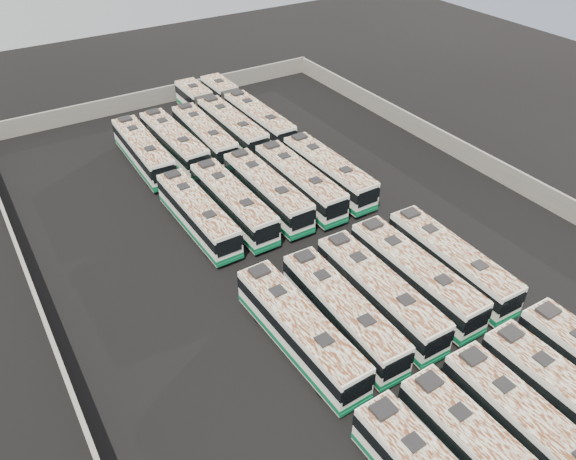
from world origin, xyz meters
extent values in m
plane|color=black|center=(0.00, 0.00, 0.00)|extent=(140.00, 140.00, 0.00)
cube|color=slate|center=(0.00, 36.30, 1.10)|extent=(45.20, 0.30, 2.20)
cube|color=slate|center=(22.30, 0.00, 1.10)|extent=(0.30, 73.20, 2.20)
cube|color=slate|center=(-22.30, 0.00, 1.10)|extent=(0.30, 73.20, 2.20)
cube|color=black|center=(-7.67, -20.53, 3.28)|extent=(0.99, 0.99, 0.14)
cube|color=black|center=(-7.73, -18.09, 3.33)|extent=(1.35, 1.15, 0.26)
cylinder|color=black|center=(-6.61, -19.29, 0.51)|extent=(0.31, 1.02, 1.02)
cube|color=black|center=(-4.10, -23.18, 2.22)|extent=(2.81, 12.34, 0.94)
cube|color=beige|center=(-4.10, -23.18, 3.19)|extent=(2.70, 12.03, 0.07)
cube|color=black|center=(-4.14, -20.48, 3.29)|extent=(0.98, 0.98, 0.14)
cube|color=black|center=(-4.19, -18.04, 3.34)|extent=(1.34, 1.14, 0.27)
cylinder|color=black|center=(-5.26, -19.28, 0.51)|extent=(0.30, 1.02, 1.02)
cylinder|color=black|center=(-3.07, -19.24, 0.51)|extent=(0.30, 1.02, 1.02)
cube|color=white|center=(-0.61, -23.19, 1.76)|extent=(2.68, 12.28, 2.81)
cube|color=#0A5B38|center=(-0.61, -23.19, 0.74)|extent=(2.73, 12.33, 0.43)
cube|color=black|center=(-0.61, -23.19, 2.23)|extent=(2.74, 12.34, 0.94)
cube|color=beige|center=(-0.61, -23.19, 3.20)|extent=(2.63, 12.03, 0.07)
cube|color=black|center=(-0.58, -20.49, 3.30)|extent=(0.98, 0.98, 0.14)
cube|color=black|center=(-0.55, -18.04, 3.35)|extent=(1.34, 1.14, 0.27)
cylinder|color=black|center=(-1.66, -19.25, 0.51)|extent=(0.30, 1.02, 1.02)
cylinder|color=black|center=(0.52, -19.28, 0.51)|extent=(0.30, 1.02, 1.02)
cube|color=white|center=(3.06, -23.12, 1.76)|extent=(2.72, 12.28, 2.81)
cube|color=#0A5B38|center=(3.06, -23.12, 0.73)|extent=(2.77, 12.33, 0.43)
cube|color=black|center=(3.02, -20.42, 3.30)|extent=(0.98, 0.98, 0.14)
cube|color=black|center=(2.99, -17.97, 3.35)|extent=(1.34, 1.14, 0.27)
cylinder|color=black|center=(1.92, -19.21, 0.51)|extent=(0.30, 1.02, 1.02)
cylinder|color=black|center=(4.10, -19.18, 0.51)|extent=(0.30, 1.02, 1.02)
cube|color=black|center=(6.72, -17.91, 3.41)|extent=(1.36, 1.16, 0.27)
cylinder|color=black|center=(5.60, -19.15, 0.52)|extent=(0.30, 1.04, 1.04)
cylinder|color=black|center=(7.83, -19.17, 0.52)|extent=(0.30, 1.04, 1.04)
cube|color=white|center=(-7.64, -9.31, 1.80)|extent=(2.93, 12.61, 2.88)
cube|color=#0A5B38|center=(-7.64, -9.31, 0.75)|extent=(2.98, 12.67, 0.44)
cube|color=black|center=(-7.64, -9.31, 2.28)|extent=(2.99, 12.68, 0.96)
cube|color=black|center=(-7.48, -15.61, 2.14)|extent=(2.30, 0.12, 1.52)
cube|color=#0A5B38|center=(-7.48, -15.61, 0.54)|extent=(2.62, 0.16, 0.29)
cube|color=beige|center=(-7.64, -9.31, 3.27)|extent=(2.87, 12.36, 0.07)
cube|color=black|center=(-7.57, -12.07, 3.38)|extent=(1.02, 1.02, 0.15)
cube|color=black|center=(-7.71, -6.55, 3.38)|extent=(1.02, 1.02, 0.15)
cube|color=black|center=(-7.77, -4.04, 3.43)|extent=(1.39, 1.18, 0.27)
cylinder|color=black|center=(-8.66, -13.36, 0.52)|extent=(0.32, 1.05, 1.05)
cylinder|color=black|center=(-6.42, -13.30, 0.52)|extent=(0.32, 1.05, 1.05)
cylinder|color=black|center=(-8.86, -5.33, 0.52)|extent=(0.32, 1.05, 1.05)
cylinder|color=black|center=(-6.62, -5.27, 0.52)|extent=(0.32, 1.05, 1.05)
cube|color=white|center=(-4.07, -9.37, 1.76)|extent=(2.81, 12.26, 2.80)
cube|color=#0A5B38|center=(-4.07, -9.37, 0.73)|extent=(2.86, 12.31, 0.43)
cube|color=black|center=(-4.07, -9.37, 2.22)|extent=(2.87, 12.32, 0.94)
cube|color=black|center=(-4.20, -15.50, 2.09)|extent=(2.24, 0.11, 1.48)
cube|color=#0A5B38|center=(-4.20, -15.50, 0.53)|extent=(2.55, 0.16, 0.28)
cube|color=beige|center=(-4.07, -9.37, 3.18)|extent=(2.75, 12.02, 0.07)
cube|color=black|center=(-4.12, -12.06, 3.29)|extent=(0.99, 0.99, 0.14)
cube|color=black|center=(-4.01, -6.69, 3.29)|extent=(0.99, 0.99, 0.14)
cube|color=black|center=(-3.95, -4.25, 3.34)|extent=(1.35, 1.15, 0.26)
cylinder|color=black|center=(-5.24, -13.26, 0.51)|extent=(0.31, 1.02, 1.02)
cylinder|color=black|center=(-3.06, -13.30, 0.51)|extent=(0.31, 1.02, 1.02)
cylinder|color=black|center=(-5.07, -5.44, 0.51)|extent=(0.31, 1.02, 1.02)
cylinder|color=black|center=(-2.89, -5.49, 0.51)|extent=(0.31, 1.02, 1.02)
cube|color=white|center=(-0.59, -9.23, 1.80)|extent=(2.80, 12.54, 2.86)
cube|color=#0A5B38|center=(-0.59, -9.23, 0.75)|extent=(2.85, 12.59, 0.44)
cube|color=black|center=(-0.59, -9.23, 2.27)|extent=(2.86, 12.60, 0.96)
cube|color=black|center=(-0.68, -15.50, 2.14)|extent=(2.29, 0.10, 1.51)
cube|color=#0A5B38|center=(-0.68, -15.50, 0.54)|extent=(2.61, 0.14, 0.29)
cube|color=beige|center=(-0.59, -9.23, 3.26)|extent=(2.74, 12.29, 0.07)
cube|color=black|center=(-0.63, -11.98, 3.36)|extent=(1.00, 1.00, 0.15)
cube|color=black|center=(-0.54, -6.48, 3.36)|extent=(1.00, 1.00, 0.15)
cube|color=black|center=(-0.51, -3.98, 3.42)|extent=(1.37, 1.17, 0.27)
cylinder|color=black|center=(-1.76, -13.22, 0.52)|extent=(0.31, 1.05, 1.04)
cylinder|color=black|center=(0.47, -13.25, 0.52)|extent=(0.31, 1.05, 1.04)
cylinder|color=black|center=(-1.64, -5.22, 0.52)|extent=(0.31, 1.05, 1.04)
cylinder|color=black|center=(0.59, -5.25, 0.52)|extent=(0.31, 1.05, 1.04)
cube|color=white|center=(3.04, -9.09, 1.81)|extent=(2.63, 12.59, 2.89)
cube|color=#0A5B38|center=(3.04, -9.09, 0.76)|extent=(2.68, 12.64, 0.44)
cube|color=black|center=(3.04, -9.09, 2.29)|extent=(2.69, 12.65, 0.97)
cube|color=black|center=(3.04, -15.40, 2.15)|extent=(2.31, 0.06, 1.52)
cube|color=#0A5B38|center=(3.04, -15.40, 0.55)|extent=(2.62, 0.10, 0.29)
cube|color=beige|center=(3.04, -9.09, 3.28)|extent=(2.58, 12.34, 0.07)
cube|color=black|center=(3.04, -11.86, 3.39)|extent=(1.00, 1.00, 0.15)
cube|color=black|center=(3.04, -6.32, 3.39)|extent=(1.00, 1.00, 0.15)
cube|color=black|center=(3.04, -3.80, 3.44)|extent=(1.36, 1.16, 0.27)
cylinder|color=black|center=(1.92, -13.12, 0.52)|extent=(0.29, 1.05, 1.05)
cylinder|color=black|center=(4.16, -13.11, 0.52)|extent=(0.29, 1.05, 1.05)
cylinder|color=black|center=(1.91, -5.06, 0.52)|extent=(0.29, 1.05, 1.05)
cylinder|color=black|center=(4.16, -5.06, 0.52)|extent=(0.29, 1.05, 1.05)
cube|color=white|center=(6.67, -9.31, 1.77)|extent=(2.87, 12.38, 2.82)
cube|color=#0A5B38|center=(6.67, -9.31, 0.74)|extent=(2.92, 12.43, 0.43)
cube|color=black|center=(6.67, -9.31, 2.24)|extent=(2.93, 12.44, 0.94)
cube|color=black|center=(6.52, -15.49, 2.11)|extent=(2.26, 0.12, 1.49)
cube|color=#0A5B38|center=(6.52, -15.49, 0.53)|extent=(2.57, 0.16, 0.29)
cube|color=beige|center=(6.67, -9.31, 3.21)|extent=(2.81, 12.13, 0.07)
cube|color=black|center=(6.61, -12.02, 3.32)|extent=(1.00, 1.00, 0.14)
cube|color=black|center=(6.74, -6.60, 3.32)|extent=(1.00, 1.00, 0.14)
cube|color=black|center=(6.80, -4.14, 3.37)|extent=(1.36, 1.16, 0.27)
cylinder|color=black|center=(5.48, -13.22, 0.51)|extent=(0.31, 1.03, 1.03)
cylinder|color=black|center=(7.68, -13.28, 0.51)|extent=(0.31, 1.03, 1.03)
cylinder|color=black|center=(5.67, -5.34, 0.51)|extent=(0.31, 1.03, 1.03)
cylinder|color=black|center=(7.87, -5.39, 0.51)|extent=(0.31, 1.03, 1.03)
cube|color=white|center=(-7.65, 7.49, 1.75)|extent=(2.69, 12.21, 2.79)
cube|color=#0A5B38|center=(-7.65, 7.49, 0.73)|extent=(2.74, 12.26, 0.43)
cube|color=black|center=(-7.65, 7.49, 2.21)|extent=(2.75, 12.27, 0.93)
cube|color=black|center=(-7.57, 1.39, 2.08)|extent=(2.23, 0.09, 1.47)
cube|color=#0A5B38|center=(-7.57, 1.39, 0.53)|extent=(2.54, 0.13, 0.28)
cube|color=beige|center=(-7.65, 7.49, 3.18)|extent=(2.64, 11.97, 0.07)
cube|color=black|center=(-7.61, 4.82, 3.28)|extent=(0.98, 0.98, 0.14)
cube|color=black|center=(-7.68, 10.17, 3.28)|extent=(0.98, 0.98, 0.14)
cube|color=black|center=(-7.71, 12.61, 3.33)|extent=(1.33, 1.13, 0.26)
cylinder|color=black|center=(-8.68, 3.58, 0.51)|extent=(0.30, 1.02, 1.01)
cylinder|color=black|center=(-6.51, 3.61, 0.51)|extent=(0.30, 1.02, 1.01)
cylinder|color=black|center=(-8.78, 11.38, 0.51)|extent=(0.30, 1.02, 1.01)
cylinder|color=black|center=(-6.61, 11.41, 0.51)|extent=(0.30, 1.02, 1.01)
cube|color=white|center=(-4.14, 7.42, 1.79)|extent=(2.72, 12.46, 2.85)
cube|color=#0A5B38|center=(-4.14, 7.42, 0.75)|extent=(2.77, 12.51, 0.44)
cube|color=black|center=(-4.14, 7.42, 2.26)|extent=(2.78, 12.52, 0.95)
cube|color=black|center=(-4.08, 1.18, 2.12)|extent=(2.28, 0.08, 1.50)
cube|color=#0A5B38|center=(-4.08, 1.18, 0.54)|extent=(2.59, 0.13, 0.29)
cube|color=beige|center=(-4.14, 7.42, 3.24)|extent=(2.67, 12.21, 0.07)
cube|color=black|center=(-4.11, 4.68, 3.35)|extent=(0.99, 0.99, 0.15)
cube|color=black|center=(-4.17, 10.15, 3.35)|extent=(0.99, 0.99, 0.15)
cube|color=black|center=(-4.20, 12.64, 3.40)|extent=(1.36, 1.15, 0.27)
cylinder|color=black|center=(-5.21, 3.43, 0.52)|extent=(0.30, 1.04, 1.04)
cylinder|color=black|center=(-2.99, 3.45, 0.52)|extent=(0.30, 1.04, 1.04)
cylinder|color=black|center=(-5.29, 11.38, 0.52)|extent=(0.30, 1.04, 1.04)
cylinder|color=black|center=(-3.08, 11.41, 0.52)|extent=(0.30, 1.04, 1.04)
cube|color=white|center=(-0.48, 7.51, 1.80)|extent=(2.62, 12.54, 2.87)
cube|color=#0A5B38|center=(-0.48, 7.51, 0.75)|extent=(2.67, 12.59, 0.44)
cube|color=black|center=(-0.48, 7.51, 2.28)|extent=(2.68, 12.60, 0.96)
cube|color=black|center=(-0.48, 1.22, 2.14)|extent=(2.30, 0.06, 1.52)
cube|color=#0A5B38|center=(-0.48, 1.22, 0.54)|extent=(2.61, 0.10, 0.29)
cube|color=beige|center=(-0.48, 7.51, 3.27)|extent=(2.57, 12.29, 0.07)
cube|color=black|center=(-0.48, 4.76, 3.38)|extent=(0.99, 0.99, 0.15)
cube|color=black|center=(-0.48, 10.27, 3.38)|extent=(0.99, 0.99, 0.15)
cube|color=black|center=(-0.48, 12.78, 3.43)|extent=(1.36, 1.15, 0.27)
cylinder|color=black|center=(-1.60, 3.50, 0.52)|extent=(0.29, 1.05, 1.05)
cylinder|color=black|center=(0.64, 3.50, 0.52)|extent=(0.29, 1.05, 1.05)
cylinder|color=black|center=(-1.60, 11.53, 0.52)|extent=(0.29, 1.05, 1.05)
cylinder|color=black|center=(0.64, 11.53, 0.52)|extent=(0.29, 1.05, 1.05)
cube|color=white|center=(3.03, 7.30, 1.81)|extent=(2.70, 12.63, 2.89)
cube|color=#0A5B38|center=(3.03, 7.30, 0.76)|extent=(2.75, 12.68, 0.44)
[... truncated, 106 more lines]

